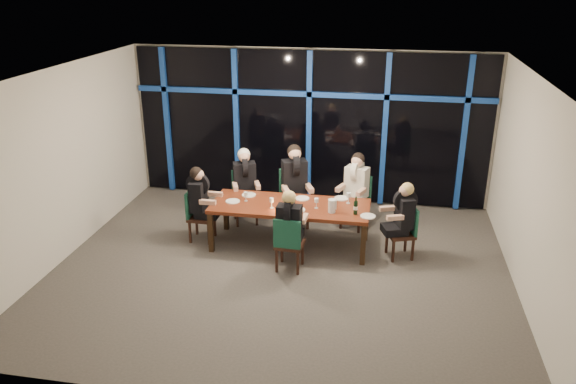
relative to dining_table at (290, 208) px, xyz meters
name	(u,v)px	position (x,y,z in m)	size (l,w,h in m)	color
room	(281,144)	(0.00, -0.80, 1.34)	(7.04, 7.00, 3.02)	#5A544F
window_wall	(310,125)	(0.01, 2.13, 0.87)	(6.86, 0.43, 2.94)	black
dining_table	(290,208)	(0.00, 0.00, 0.00)	(2.60, 1.00, 0.75)	maroon
chair_far_left	(245,193)	(-1.00, 0.87, -0.15)	(0.57, 0.57, 0.96)	black
chair_far_mid	(294,194)	(-0.09, 0.88, -0.10)	(0.63, 0.63, 1.04)	black
chair_far_right	(357,198)	(1.04, 1.01, -0.15)	(0.57, 0.57, 0.95)	black
chair_end_left	(197,212)	(-1.60, -0.04, -0.18)	(0.42, 0.42, 0.90)	black
chair_end_right	(405,229)	(1.88, -0.05, -0.20)	(0.52, 0.52, 0.87)	black
chair_near_mid	(289,241)	(0.13, -0.85, -0.18)	(0.44, 0.44, 0.90)	black
diner_far_left	(245,175)	(-0.97, 0.80, 0.23)	(0.59, 0.66, 0.93)	black
diner_far_mid	(295,175)	(-0.06, 0.80, 0.31)	(0.64, 0.71, 1.01)	black
diner_far_right	(356,180)	(1.01, 0.93, 0.23)	(0.58, 0.65, 0.93)	silver
diner_end_left	(200,193)	(-1.53, -0.04, 0.18)	(0.56, 0.45, 0.88)	black
diner_end_right	(403,209)	(1.81, -0.07, 0.15)	(0.59, 0.53, 0.85)	black
diner_near_mid	(290,218)	(0.13, -0.77, 0.18)	(0.46, 0.57, 0.88)	black
plate_far_left	(249,195)	(-0.77, 0.27, 0.08)	(0.24, 0.24, 0.01)	white
plate_far_mid	(302,198)	(0.16, 0.28, 0.08)	(0.24, 0.24, 0.01)	white
plate_far_right	(341,198)	(0.81, 0.41, 0.08)	(0.24, 0.24, 0.01)	white
plate_end_left	(233,201)	(-0.96, -0.05, 0.08)	(0.24, 0.24, 0.01)	white
plate_end_right	(368,216)	(1.28, -0.26, 0.08)	(0.24, 0.24, 0.01)	white
plate_near_mid	(298,210)	(0.16, -0.21, 0.08)	(0.24, 0.24, 0.01)	white
wine_bottle	(356,207)	(1.08, -0.20, 0.18)	(0.07, 0.07, 0.30)	black
water_pitcher	(332,206)	(0.71, -0.19, 0.18)	(0.14, 0.12, 0.22)	white
tea_light	(279,210)	(-0.14, -0.28, 0.08)	(0.05, 0.05, 0.03)	#FFAA4C
wine_glass_a	(272,201)	(-0.27, -0.19, 0.20)	(0.07, 0.07, 0.17)	silver
wine_glass_b	(291,197)	(0.01, 0.02, 0.20)	(0.07, 0.07, 0.18)	silver
wine_glass_c	(316,201)	(0.44, -0.07, 0.19)	(0.07, 0.07, 0.17)	silver
wine_glass_d	(246,195)	(-0.76, 0.02, 0.19)	(0.06, 0.06, 0.16)	white
wine_glass_e	(349,196)	(0.94, 0.22, 0.20)	(0.07, 0.07, 0.19)	silver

